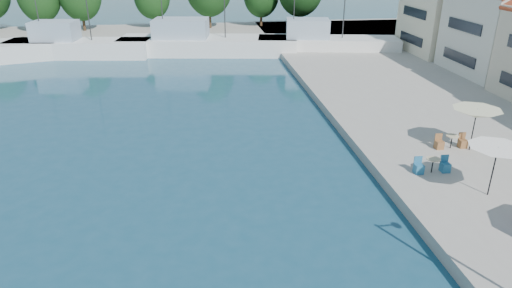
{
  "coord_description": "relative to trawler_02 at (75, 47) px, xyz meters",
  "views": [
    {
      "loc": [
        -2.72,
        4.77,
        10.96
      ],
      "look_at": [
        -0.04,
        26.0,
        1.73
      ],
      "focal_mm": 32.0,
      "sensor_mm": 36.0,
      "label": 1
    }
  ],
  "objects": [
    {
      "name": "quay_far",
      "position": [
        8.02,
        10.58,
        -0.77
      ],
      "size": [
        90.0,
        16.0,
        0.6
      ],
      "primitive_type": "cube",
      "color": "#9F978F",
      "rests_on": "ground"
    },
    {
      "name": "building_05",
      "position": [
        40.02,
        -14.42,
        4.19
      ],
      "size": [
        8.4,
        8.8,
        9.7
      ],
      "color": "silver",
      "rests_on": "quay_right"
    },
    {
      "name": "building_06",
      "position": [
        40.02,
        -5.42,
        4.43
      ],
      "size": [
        9.0,
        8.8,
        10.2
      ],
      "color": "beige",
      "rests_on": "quay_right"
    },
    {
      "name": "trawler_02",
      "position": [
        0.0,
        0.0,
        0.0
      ],
      "size": [
        15.56,
        5.73,
        10.2
      ],
      "rotation": [
        0.0,
        0.0,
        -0.12
      ],
      "color": "white",
      "rests_on": "ground"
    },
    {
      "name": "trawler_03",
      "position": [
        13.89,
        -0.14,
        -0.0
      ],
      "size": [
        20.01,
        7.67,
        10.2
      ],
      "rotation": [
        0.0,
        0.0,
        -0.14
      ],
      "color": "white",
      "rests_on": "ground"
    },
    {
      "name": "trawler_04",
      "position": [
        27.24,
        -1.95,
        -0.0
      ],
      "size": [
        15.92,
        6.53,
        10.2
      ],
      "rotation": [
        0.0,
        0.0,
        -0.17
      ],
      "color": "silver",
      "rests_on": "ground"
    },
    {
      "name": "umbrella_white",
      "position": [
        26.07,
        -34.93,
        1.65
      ],
      "size": [
        2.56,
        2.56,
        2.37
      ],
      "color": "black",
      "rests_on": "quay_right"
    },
    {
      "name": "umbrella_cream",
      "position": [
        28.01,
        -30.11,
        1.69
      ],
      "size": [
        2.62,
        2.62,
        2.41
      ],
      "color": "black",
      "rests_on": "quay_right"
    },
    {
      "name": "cafe_table_02",
      "position": [
        24.59,
        -32.48,
        -0.18
      ],
      "size": [
        1.82,
        0.7,
        0.76
      ],
      "color": "black",
      "rests_on": "quay_right"
    },
    {
      "name": "cafe_table_03",
      "position": [
        27.09,
        -29.75,
        -0.18
      ],
      "size": [
        1.82,
        0.7,
        0.76
      ],
      "color": "black",
      "rests_on": "quay_right"
    }
  ]
}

